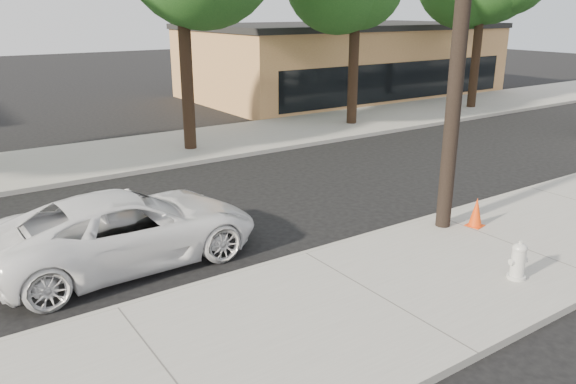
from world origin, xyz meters
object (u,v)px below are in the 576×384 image
object	(u,v)px
utility_pole	(461,25)
traffic_cone	(476,212)
police_cruiser	(128,228)
fire_hydrant	(518,262)

from	to	relation	value
utility_pole	traffic_cone	bearing A→B (deg)	-36.25
utility_pole	police_cruiser	size ratio (longest dim) A/B	1.67
fire_hydrant	utility_pole	bearing A→B (deg)	84.46
utility_pole	traffic_cone	distance (m)	4.28
utility_pole	fire_hydrant	world-z (taller)	utility_pole
utility_pole	traffic_cone	size ratio (longest dim) A/B	12.97
fire_hydrant	traffic_cone	world-z (taller)	fire_hydrant
utility_pole	fire_hydrant	distance (m)	5.06
fire_hydrant	traffic_cone	distance (m)	2.71
police_cruiser	fire_hydrant	xyz separation A→B (m)	(5.71, -5.16, -0.25)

